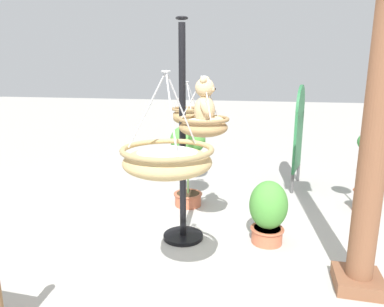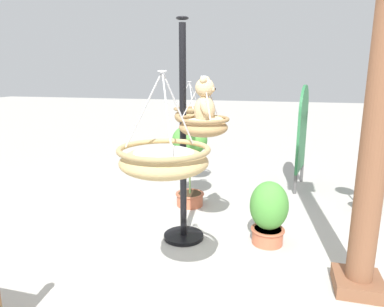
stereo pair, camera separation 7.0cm
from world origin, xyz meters
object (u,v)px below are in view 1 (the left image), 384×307
potted_plant_flowering_red (268,211)px  display_pole_central (183,177)px  potted_plant_fern_front (366,170)px  greenhouse_pillar_right (378,115)px  teddy_bear (206,105)px  hanging_basket_left_high (187,115)px  hanging_basket_with_teddy (203,126)px  hanging_basket_right_low (167,160)px  display_sign_board (299,128)px  potted_plant_bushy_green (188,155)px

potted_plant_flowering_red → display_pole_central: bearing=-83.5°
potted_plant_fern_front → greenhouse_pillar_right: bearing=-13.4°
potted_plant_flowering_red → teddy_bear: bearing=-68.3°
display_pole_central → hanging_basket_left_high: size_ratio=3.76×
hanging_basket_with_teddy → display_pole_central: bearing=-121.0°
hanging_basket_right_low → display_sign_board: bearing=162.7°
hanging_basket_with_teddy → hanging_basket_left_high: size_ratio=0.94×
hanging_basket_right_low → potted_plant_bushy_green: size_ratio=0.61×
display_pole_central → display_sign_board: bearing=148.6°
hanging_basket_with_teddy → potted_plant_flowering_red: (-0.25, 0.66, -0.93)m
hanging_basket_left_high → greenhouse_pillar_right: size_ratio=0.20×
hanging_basket_right_low → greenhouse_pillar_right: (-0.75, 1.44, 0.25)m
hanging_basket_right_low → potted_plant_fern_front: hanging_basket_right_low is taller
display_pole_central → hanging_basket_right_low: bearing=10.5°
hanging_basket_left_high → potted_plant_flowering_red: 1.96m
potted_plant_flowering_red → greenhouse_pillar_right: bearing=50.3°
greenhouse_pillar_right → display_sign_board: greenhouse_pillar_right is taller
potted_plant_bushy_green → display_sign_board: bearing=128.5°
hanging_basket_with_teddy → teddy_bear: (0.00, 0.02, 0.20)m
teddy_bear → potted_plant_flowering_red: teddy_bear is taller
teddy_bear → hanging_basket_left_high: teddy_bear is taller
teddy_bear → potted_plant_bushy_green: (-1.11, -0.45, -0.78)m
display_pole_central → hanging_basket_with_teddy: size_ratio=3.99×
teddy_bear → hanging_basket_left_high: bearing=-159.6°
display_pole_central → potted_plant_fern_front: display_pole_central is taller
display_pole_central → potted_plant_fern_front: (-1.28, 2.11, -0.14)m
potted_plant_bushy_green → display_sign_board: display_sign_board is taller
hanging_basket_with_teddy → potted_plant_fern_front: 2.46m
teddy_bear → greenhouse_pillar_right: greenhouse_pillar_right is taller
teddy_bear → potted_plant_fern_front: bearing=127.8°
potted_plant_fern_front → display_sign_board: size_ratio=0.65×
hanging_basket_right_low → display_pole_central: bearing=-169.5°
greenhouse_pillar_right → potted_plant_bushy_green: size_ratio=2.71×
hanging_basket_left_high → display_sign_board: size_ratio=0.38×
potted_plant_fern_front → potted_plant_flowering_red: size_ratio=1.53×
hanging_basket_right_low → potted_plant_bushy_green: bearing=-169.4°
display_pole_central → potted_plant_fern_front: size_ratio=2.19×
hanging_basket_with_teddy → greenhouse_pillar_right: size_ratio=0.19×
teddy_bear → potted_plant_fern_front: 2.51m
potted_plant_fern_front → hanging_basket_with_teddy: bearing=-52.5°
hanging_basket_with_teddy → hanging_basket_right_low: hanging_basket_right_low is taller
greenhouse_pillar_right → potted_plant_flowering_red: bearing=-129.7°
hanging_basket_with_teddy → potted_plant_flowering_red: hanging_basket_with_teddy is taller
hanging_basket_with_teddy → greenhouse_pillar_right: (0.39, 1.43, 0.18)m
hanging_basket_left_high → potted_plant_bushy_green: hanging_basket_left_high is taller
display_pole_central → potted_plant_bushy_green: bearing=-169.2°
potted_plant_bushy_green → potted_plant_fern_front: bearing=98.0°
hanging_basket_right_low → teddy_bear: bearing=178.4°
display_sign_board → potted_plant_flowering_red: bearing=-11.1°
greenhouse_pillar_right → potted_plant_fern_front: bearing=166.6°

